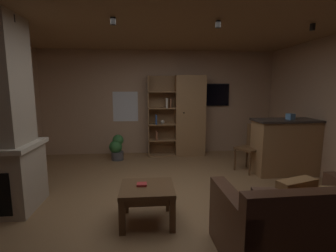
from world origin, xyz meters
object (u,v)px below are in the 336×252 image
(bookshelf_cabinet, at_px, (186,116))
(dining_chair, at_px, (252,145))
(coffee_table, at_px, (147,194))
(tissue_box, at_px, (290,117))
(wall_mounted_tv, at_px, (210,95))
(leather_couch, at_px, (301,228))
(table_book_0, at_px, (142,184))
(kitchen_bar_counter, at_px, (291,146))
(potted_floor_plant, at_px, (117,147))

(bookshelf_cabinet, xyz_separation_m, dining_chair, (1.11, -1.31, -0.43))
(coffee_table, bearing_deg, tissue_box, 29.04)
(tissue_box, relative_size, wall_mounted_tv, 0.12)
(coffee_table, relative_size, wall_mounted_tv, 0.66)
(tissue_box, bearing_deg, bookshelf_cabinet, 137.95)
(dining_chair, bearing_deg, wall_mounted_tv, 107.42)
(leather_couch, bearing_deg, table_book_0, 151.52)
(table_book_0, bearing_deg, bookshelf_cabinet, 71.10)
(bookshelf_cabinet, distance_m, kitchen_bar_counter, 2.39)
(bookshelf_cabinet, xyz_separation_m, wall_mounted_tv, (0.63, 0.21, 0.51))
(tissue_box, height_order, coffee_table, tissue_box)
(wall_mounted_tv, bearing_deg, tissue_box, -58.31)
(tissue_box, distance_m, wall_mounted_tv, 2.10)
(potted_floor_plant, distance_m, wall_mounted_tv, 2.63)
(dining_chair, bearing_deg, leather_couch, -103.66)
(leather_couch, distance_m, dining_chair, 2.61)
(dining_chair, distance_m, potted_floor_plant, 2.94)
(kitchen_bar_counter, height_order, coffee_table, kitchen_bar_counter)
(bookshelf_cabinet, bearing_deg, tissue_box, -42.05)
(kitchen_bar_counter, xyz_separation_m, leather_couch, (-1.30, -2.31, -0.22))
(leather_couch, relative_size, potted_floor_plant, 2.62)
(kitchen_bar_counter, bearing_deg, wall_mounted_tv, 123.71)
(kitchen_bar_counter, distance_m, coffee_table, 3.15)
(tissue_box, bearing_deg, potted_floor_plant, 160.01)
(dining_chair, bearing_deg, bookshelf_cabinet, 130.31)
(dining_chair, bearing_deg, kitchen_bar_counter, -17.71)
(table_book_0, xyz_separation_m, wall_mounted_tv, (1.66, 3.22, 1.00))
(kitchen_bar_counter, relative_size, coffee_table, 2.23)
(table_book_0, relative_size, dining_chair, 0.13)
(kitchen_bar_counter, relative_size, dining_chair, 1.57)
(tissue_box, bearing_deg, coffee_table, -150.96)
(dining_chair, xyz_separation_m, potted_floor_plant, (-2.76, 0.98, -0.23))
(tissue_box, xyz_separation_m, dining_chair, (-0.61, 0.24, -0.58))
(coffee_table, relative_size, potted_floor_plant, 1.11)
(bookshelf_cabinet, xyz_separation_m, table_book_0, (-1.03, -3.01, -0.49))
(tissue_box, relative_size, potted_floor_plant, 0.21)
(leather_couch, xyz_separation_m, wall_mounted_tv, (0.14, 4.05, 1.16))
(coffee_table, relative_size, dining_chair, 0.70)
(wall_mounted_tv, bearing_deg, bookshelf_cabinet, -161.62)
(kitchen_bar_counter, xyz_separation_m, tissue_box, (-0.07, -0.03, 0.58))
(kitchen_bar_counter, height_order, dining_chair, kitchen_bar_counter)
(leather_couch, xyz_separation_m, table_book_0, (-1.53, 0.83, 0.16))
(wall_mounted_tv, bearing_deg, potted_floor_plant, -166.81)
(leather_couch, distance_m, coffee_table, 1.66)
(tissue_box, xyz_separation_m, coffee_table, (-2.69, -1.49, -0.75))
(bookshelf_cabinet, height_order, wall_mounted_tv, bookshelf_cabinet)
(leather_couch, bearing_deg, potted_floor_plant, 121.43)
(bookshelf_cabinet, height_order, coffee_table, bookshelf_cabinet)
(kitchen_bar_counter, distance_m, wall_mounted_tv, 2.29)
(table_book_0, bearing_deg, tissue_box, 27.91)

